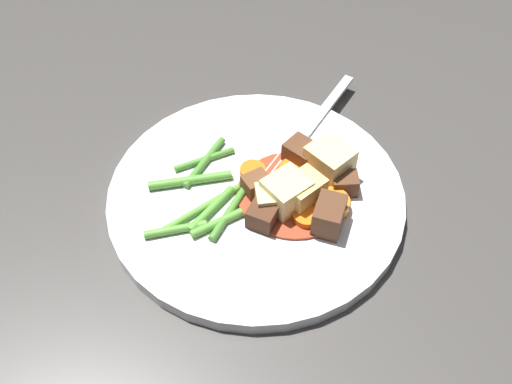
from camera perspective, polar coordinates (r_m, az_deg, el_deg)
The scene contains 27 objects.
ground_plane at distance 0.59m, azimuth 0.00°, elevation -0.89°, with size 3.00×3.00×0.00m, color #423F3D.
dinner_plate at distance 0.59m, azimuth 0.00°, elevation -0.45°, with size 0.28×0.28×0.01m, color white.
stew_sauce at distance 0.58m, azimuth 3.54°, elevation -0.16°, with size 0.11×0.11×0.00m, color #93381E.
carrot_slice_0 at distance 0.57m, azimuth 7.09°, elevation -1.20°, with size 0.03×0.03×0.01m, color orange.
carrot_slice_1 at distance 0.58m, azimuth 4.07°, elevation 1.00°, with size 0.03×0.03×0.01m, color orange.
carrot_slice_2 at distance 0.59m, azimuth 3.55°, elevation 2.02°, with size 0.03×0.03×0.01m, color orange.
carrot_slice_3 at distance 0.56m, azimuth 4.80°, elevation -2.29°, with size 0.03×0.03×0.01m, color orange.
carrot_slice_4 at distance 0.59m, azimuth -0.13°, elevation 1.78°, with size 0.02×0.02×0.01m, color orange.
carrot_slice_5 at distance 0.58m, azimuth 2.42°, elevation 0.89°, with size 0.03×0.03×0.01m, color orange.
potato_chunk_0 at distance 0.56m, azimuth 1.16°, elevation -0.82°, with size 0.03×0.02×0.03m, color #EAD68C.
potato_chunk_1 at distance 0.56m, azimuth 2.86°, elevation -0.12°, with size 0.03×0.04×0.03m, color #EAD68C.
potato_chunk_2 at distance 0.59m, azimuth 6.90°, elevation 2.79°, with size 0.03×0.04×0.03m, color #EAD68C.
potato_chunk_3 at distance 0.56m, azimuth 4.44°, elevation 0.01°, with size 0.04×0.03×0.03m, color #DBBC6B.
meat_chunk_0 at distance 0.58m, azimuth 8.30°, elevation 0.79°, with size 0.02×0.02×0.02m, color #56331E.
meat_chunk_1 at distance 0.55m, azimuth 6.87°, elevation -2.21°, with size 0.03×0.02×0.03m, color #56331E.
meat_chunk_2 at distance 0.60m, azimuth 4.29°, elevation 3.59°, with size 0.03×0.03×0.02m, color #56331E.
meat_chunk_3 at distance 0.55m, azimuth 1.15°, elevation -2.11°, with size 0.03×0.02×0.02m, color #4C2B19.
meat_chunk_4 at distance 0.57m, azimuth -0.26°, elevation 0.47°, with size 0.02×0.02×0.02m, color brown.
green_bean_0 at distance 0.55m, azimuth -7.55°, elevation -3.50°, with size 0.01×0.01×0.06m, color #599E38.
green_bean_1 at distance 0.57m, azimuth -5.06°, elevation -1.51°, with size 0.01×0.01×0.08m, color #599E38.
green_bean_2 at distance 0.61m, azimuth -4.86°, elevation 3.07°, with size 0.01×0.01×0.06m, color #4C8E33.
green_bean_3 at distance 0.56m, azimuth -4.20°, elevation -1.62°, with size 0.01×0.01×0.06m, color #599E38.
green_bean_4 at distance 0.55m, azimuth -3.70°, elevation -2.94°, with size 0.01×0.01×0.05m, color #599E38.
green_bean_5 at distance 0.60m, azimuth -4.86°, elevation 2.81°, with size 0.01×0.01×0.07m, color #4C8E33.
green_bean_6 at distance 0.59m, azimuth -6.18°, elevation 1.10°, with size 0.01×0.01×0.08m, color #599E38.
green_bean_7 at distance 0.56m, azimuth -2.61°, elevation -2.05°, with size 0.01×0.01×0.06m, color #4C8E33.
fork at distance 0.64m, azimuth 5.20°, elevation 6.12°, with size 0.13×0.14×0.00m.
Camera 1 is at (-0.06, -0.37, 0.46)m, focal length 42.64 mm.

